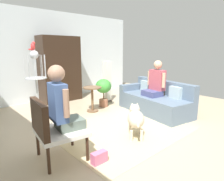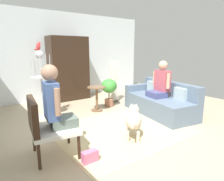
% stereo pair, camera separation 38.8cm
% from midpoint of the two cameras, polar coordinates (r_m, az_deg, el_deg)
% --- Properties ---
extents(ground_plane, '(7.89, 7.89, 0.00)m').
position_cam_midpoint_polar(ground_plane, '(4.08, 7.75, -10.83)').
color(ground_plane, tan).
extents(back_wall, '(6.23, 0.12, 2.72)m').
position_cam_midpoint_polar(back_wall, '(6.59, -12.85, 9.78)').
color(back_wall, silver).
rests_on(back_wall, ground).
extents(area_rug, '(2.54, 2.06, 0.01)m').
position_cam_midpoint_polar(area_rug, '(4.00, 5.58, -11.19)').
color(area_rug, '#C6B284').
rests_on(area_rug, ground).
extents(couch, '(1.15, 2.00, 0.79)m').
position_cam_midpoint_polar(couch, '(5.06, 15.91, -3.20)').
color(couch, slate).
rests_on(couch, ground).
extents(armchair, '(0.74, 0.75, 0.90)m').
position_cam_midpoint_polar(armchair, '(2.95, -15.34, -9.43)').
color(armchair, '#382316').
rests_on(armchair, ground).
extents(person_on_couch, '(0.50, 0.56, 0.87)m').
position_cam_midpoint_polar(person_on_couch, '(4.92, 16.17, 2.18)').
color(person_on_couch, '#434777').
extents(person_on_armchair, '(0.48, 0.50, 0.93)m').
position_cam_midpoint_polar(person_on_armchair, '(2.89, -12.68, -3.19)').
color(person_on_armchair, '#5A685E').
extents(round_end_table, '(0.47, 0.47, 0.64)m').
position_cam_midpoint_polar(round_end_table, '(5.03, -2.26, -1.48)').
color(round_end_table, brown).
rests_on(round_end_table, ground).
extents(dog, '(0.60, 0.62, 0.56)m').
position_cam_midpoint_polar(dog, '(3.59, 9.38, -8.16)').
color(dog, beige).
rests_on(dog, ground).
extents(bird_cage_stand, '(0.45, 0.45, 1.55)m').
position_cam_midpoint_polar(bird_cage_stand, '(4.66, -17.62, 2.93)').
color(bird_cage_stand, silver).
rests_on(bird_cage_stand, ground).
extents(parrot, '(0.17, 0.10, 0.18)m').
position_cam_midpoint_polar(parrot, '(4.61, -18.36, 12.10)').
color(parrot, red).
rests_on(parrot, bird_cage_stand).
extents(potted_plant, '(0.43, 0.43, 0.77)m').
position_cam_midpoint_polar(potted_plant, '(5.41, 1.18, 0.58)').
color(potted_plant, '#996047').
rests_on(potted_plant, ground).
extents(column_lamp, '(0.20, 0.20, 1.23)m').
position_cam_midpoint_polar(column_lamp, '(5.89, 2.46, 2.48)').
color(column_lamp, '#4C4742').
rests_on(column_lamp, ground).
extents(armoire_cabinet, '(1.19, 0.56, 1.95)m').
position_cam_midpoint_polar(armoire_cabinet, '(6.26, -10.81, 6.25)').
color(armoire_cabinet, black).
rests_on(armoire_cabinet, ground).
extents(handbag, '(0.23, 0.11, 0.17)m').
position_cam_midpoint_polar(handbag, '(2.92, -2.45, -18.70)').
color(handbag, '#D8668C').
rests_on(handbag, ground).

